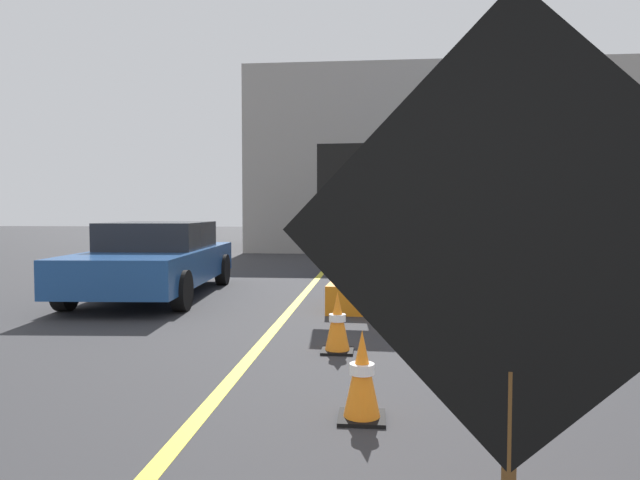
% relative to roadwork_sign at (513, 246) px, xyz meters
% --- Properties ---
extents(lane_center_stripe, '(0.14, 36.00, 0.01)m').
position_rel_roadwork_sign_xyz_m(lane_center_stripe, '(-1.80, 2.58, -1.47)').
color(lane_center_stripe, yellow).
rests_on(lane_center_stripe, ground).
extents(roadwork_sign, '(1.60, 0.39, 2.33)m').
position_rel_roadwork_sign_xyz_m(roadwork_sign, '(0.00, 0.00, 0.00)').
color(roadwork_sign, '#593819').
rests_on(roadwork_sign, ground).
extents(arrow_board_trailer, '(1.60, 1.85, 2.70)m').
position_rel_roadwork_sign_xyz_m(arrow_board_trailer, '(-0.61, 7.48, -0.99)').
color(arrow_board_trailer, orange).
rests_on(arrow_board_trailer, ground).
extents(box_truck, '(2.68, 7.57, 3.50)m').
position_rel_roadwork_sign_xyz_m(box_truck, '(1.21, 12.69, 0.41)').
color(box_truck, black).
rests_on(box_truck, ground).
extents(pickup_car, '(2.36, 5.10, 1.38)m').
position_rel_roadwork_sign_xyz_m(pickup_car, '(-4.55, 8.43, -0.77)').
color(pickup_car, navy).
rests_on(pickup_car, ground).
extents(highway_guide_sign, '(2.78, 0.32, 5.00)m').
position_rel_roadwork_sign_xyz_m(highway_guide_sign, '(3.22, 17.12, 1.95)').
color(highway_guide_sign, gray).
rests_on(highway_guide_sign, ground).
extents(far_building_block, '(14.43, 9.18, 7.09)m').
position_rel_roadwork_sign_xyz_m(far_building_block, '(1.78, 23.83, 2.08)').
color(far_building_block, gray).
rests_on(far_building_block, ground).
extents(traffic_cone_near_sign, '(0.36, 0.36, 0.69)m').
position_rel_roadwork_sign_xyz_m(traffic_cone_near_sign, '(-0.55, 2.34, -1.13)').
color(traffic_cone_near_sign, black).
rests_on(traffic_cone_near_sign, ground).
extents(traffic_cone_mid_lane, '(0.36, 0.36, 0.69)m').
position_rel_roadwork_sign_xyz_m(traffic_cone_mid_lane, '(-0.87, 4.40, -1.13)').
color(traffic_cone_mid_lane, black).
rests_on(traffic_cone_mid_lane, ground).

